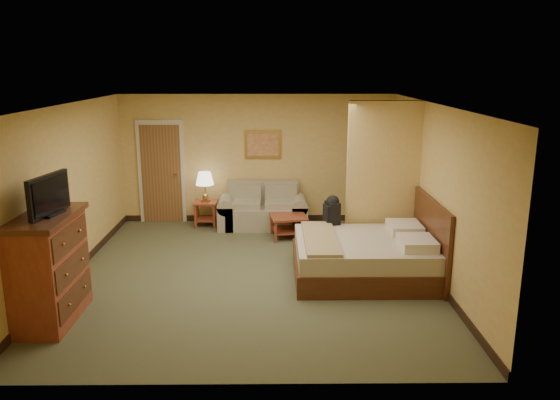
{
  "coord_description": "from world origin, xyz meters",
  "views": [
    {
      "loc": [
        0.35,
        -7.94,
        3.16
      ],
      "look_at": [
        0.43,
        0.6,
        1.04
      ],
      "focal_mm": 35.0,
      "sensor_mm": 36.0,
      "label": 1
    }
  ],
  "objects_px": {
    "loveseat": "(263,213)",
    "coffee_table": "(288,222)",
    "dresser": "(48,268)",
    "bed": "(371,256)"
  },
  "relations": [
    {
      "from": "dresser",
      "to": "bed",
      "type": "distance_m",
      "value": 4.53
    },
    {
      "from": "loveseat",
      "to": "coffee_table",
      "type": "height_order",
      "value": "loveseat"
    },
    {
      "from": "coffee_table",
      "to": "bed",
      "type": "distance_m",
      "value": 2.31
    },
    {
      "from": "coffee_table",
      "to": "dresser",
      "type": "height_order",
      "value": "dresser"
    },
    {
      "from": "bed",
      "to": "dresser",
      "type": "bearing_deg",
      "value": -161.61
    },
    {
      "from": "coffee_table",
      "to": "bed",
      "type": "height_order",
      "value": "bed"
    },
    {
      "from": "bed",
      "to": "coffee_table",
      "type": "bearing_deg",
      "value": 121.45
    },
    {
      "from": "loveseat",
      "to": "coffee_table",
      "type": "xyz_separation_m",
      "value": [
        0.49,
        -0.7,
        0.01
      ]
    },
    {
      "from": "coffee_table",
      "to": "dresser",
      "type": "distance_m",
      "value": 4.6
    },
    {
      "from": "loveseat",
      "to": "bed",
      "type": "distance_m",
      "value": 3.17
    }
  ]
}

